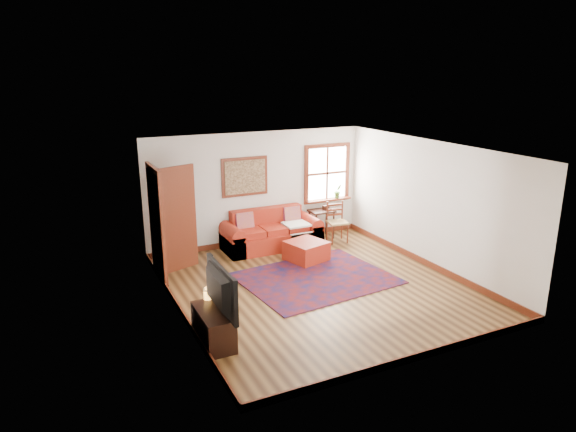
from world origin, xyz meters
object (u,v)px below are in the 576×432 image
side_table (321,215)px  media_cabinet (213,327)px  red_leather_sofa (271,235)px  red_ottoman (306,251)px  ladder_back_chair (337,220)px

side_table → media_cabinet: 5.11m
red_leather_sofa → red_ottoman: (0.31, -1.07, -0.07)m
red_leather_sofa → media_cabinet: bearing=-125.3°
red_leather_sofa → media_cabinet: red_leather_sofa is taller
red_ottoman → ladder_back_chair: 1.48m
red_leather_sofa → side_table: (1.30, 0.07, 0.27)m
red_ottoman → media_cabinet: size_ratio=0.79×
red_leather_sofa → ladder_back_chair: size_ratio=2.34×
side_table → media_cabinet: size_ratio=0.74×
red_ottoman → side_table: 1.56m
ladder_back_chair → side_table: bearing=121.0°
red_leather_sofa → ladder_back_chair: (1.51, -0.26, 0.22)m
red_leather_sofa → red_ottoman: red_leather_sofa is taller
red_ottoman → side_table: bearing=33.6°
red_ottoman → media_cabinet: (-2.73, -2.34, 0.05)m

